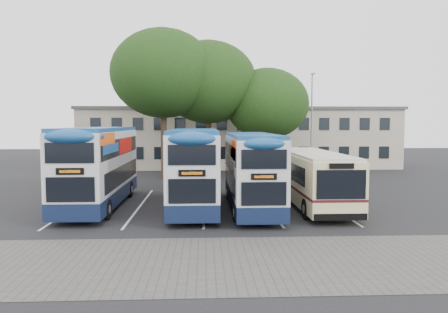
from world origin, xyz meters
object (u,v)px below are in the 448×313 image
lamp_post (312,117)px  bus_single (312,175)px  bus_dd_left (99,163)px  bus_dd_right (251,168)px  tree_right (267,104)px  tree_mid (208,82)px  tree_left (163,74)px  bus_dd_mid (195,165)px

lamp_post → bus_single: bearing=-103.7°
bus_dd_left → bus_dd_right: bearing=-7.7°
tree_right → bus_dd_left: size_ratio=0.89×
tree_mid → lamp_post: bearing=11.1°
tree_mid → bus_single: (5.59, -13.45, -6.32)m
bus_dd_right → tree_left: bearing=114.2°
lamp_post → bus_dd_mid: (-10.23, -15.50, -2.75)m
tree_left → bus_single: 16.71m
tree_mid → bus_dd_left: tree_mid is taller
tree_left → tree_mid: 3.95m
lamp_post → tree_right: (-4.31, -1.70, 1.13)m
lamp_post → bus_dd_mid: bearing=-123.4°
tree_left → bus_dd_left: (-2.46, -11.76, -6.18)m
tree_mid → tree_right: bearing=1.5°
tree_left → bus_dd_right: 15.48m
bus_dd_mid → bus_single: bus_dd_mid is taller
lamp_post → tree_mid: (-9.31, -1.83, 2.92)m
lamp_post → tree_left: size_ratio=0.74×
lamp_post → bus_dd_right: lamp_post is taller
lamp_post → bus_dd_left: 21.67m
bus_dd_left → bus_dd_mid: bus_dd_left is taller
tree_left → tree_right: (8.67, 1.49, -2.35)m
lamp_post → tree_left: 13.82m
tree_mid → bus_dd_right: (2.11, -14.24, -5.80)m
tree_right → bus_single: bearing=-87.5°
tree_mid → bus_dd_right: bearing=-81.6°
tree_left → tree_right: 9.11m
tree_mid → bus_dd_mid: bearing=-93.8°
tree_mid → tree_right: tree_mid is taller
tree_left → bus_dd_left: 13.51m
tree_left → bus_single: size_ratio=1.22×
tree_left → bus_dd_left: bearing=-101.8°
tree_left → tree_right: bearing=9.8°
tree_right → bus_dd_left: tree_right is taller
tree_left → bus_dd_right: bearing=-65.8°
lamp_post → bus_dd_left: bearing=-135.9°
bus_dd_mid → bus_dd_right: (3.02, -0.57, -0.12)m
bus_single → bus_dd_right: bearing=-167.2°
tree_left → bus_dd_mid: 14.07m
bus_dd_left → bus_dd_right: size_ratio=1.08×
bus_dd_right → tree_right: bearing=78.6°
tree_right → bus_dd_right: bearing=-101.4°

